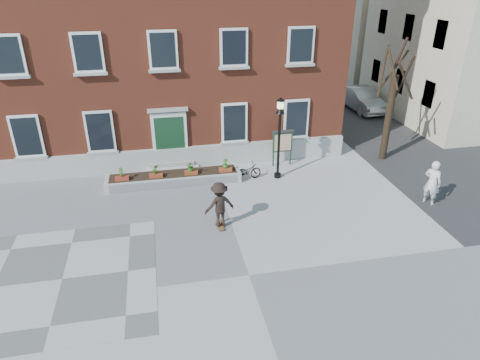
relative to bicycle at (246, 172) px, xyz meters
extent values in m
plane|color=#9D9DA0|center=(-1.36, -6.91, -0.42)|extent=(100.00, 100.00, 0.00)
cube|color=#5A5A5C|center=(-7.36, -5.91, -0.41)|extent=(6.00, 6.00, 0.01)
imported|color=black|center=(0.00, 0.00, 0.00)|extent=(1.67, 0.90, 0.83)
imported|color=#B0B2B5|center=(10.33, 9.37, 0.36)|extent=(1.94, 4.83, 1.56)
imported|color=silver|center=(7.21, -3.74, 0.57)|extent=(0.78, 0.86, 1.98)
cube|color=brown|center=(-3.36, 7.09, 5.58)|extent=(18.00, 10.00, 12.00)
cube|color=#ADADA8|center=(-3.36, 1.97, 0.13)|extent=(18.00, 0.24, 1.10)
cube|color=#AAA9A5|center=(-3.36, 1.84, -0.32)|extent=(2.60, 0.80, 0.20)
cube|color=gray|center=(-3.36, 1.99, -0.12)|extent=(2.20, 0.50, 0.20)
cube|color=silver|center=(-3.36, 2.01, 1.23)|extent=(1.70, 0.12, 2.50)
cube|color=#13341D|center=(-3.36, 1.96, 1.13)|extent=(1.40, 0.06, 2.30)
cube|color=#A1A09B|center=(-3.36, 1.97, 2.63)|extent=(1.90, 0.25, 0.15)
cube|color=white|center=(-9.76, 1.99, 1.78)|extent=(1.30, 0.10, 2.00)
cube|color=black|center=(-9.76, 1.94, 1.78)|extent=(1.08, 0.04, 1.78)
cube|color=#A3A39E|center=(-9.76, 1.93, 0.72)|extent=(1.44, 0.20, 0.12)
cube|color=white|center=(-9.76, 1.99, 5.38)|extent=(1.30, 0.10, 1.70)
cube|color=black|center=(-9.76, 1.94, 5.38)|extent=(1.08, 0.04, 1.48)
cube|color=#9A9A95|center=(-9.76, 1.93, 4.47)|extent=(1.44, 0.20, 0.12)
cube|color=silver|center=(-6.56, 1.99, 1.78)|extent=(1.30, 0.10, 2.00)
cube|color=black|center=(-6.56, 1.94, 1.78)|extent=(1.08, 0.04, 1.78)
cube|color=#9F9F9A|center=(-6.56, 1.93, 0.72)|extent=(1.44, 0.20, 0.12)
cube|color=white|center=(-6.56, 1.99, 5.38)|extent=(1.30, 0.10, 1.70)
cube|color=black|center=(-6.56, 1.94, 5.38)|extent=(1.08, 0.04, 1.48)
cube|color=#ADADA8|center=(-6.56, 1.93, 4.47)|extent=(1.44, 0.20, 0.12)
cube|color=white|center=(-3.36, 1.99, 5.38)|extent=(1.30, 0.10, 1.70)
cube|color=black|center=(-3.36, 1.94, 5.38)|extent=(1.08, 0.04, 1.48)
cube|color=#9B9B96|center=(-3.36, 1.93, 4.47)|extent=(1.44, 0.20, 0.12)
cube|color=white|center=(-0.16, 1.99, 1.78)|extent=(1.30, 0.10, 2.00)
cube|color=black|center=(-0.16, 1.94, 1.78)|extent=(1.08, 0.04, 1.78)
cube|color=gray|center=(-0.16, 1.93, 0.72)|extent=(1.44, 0.20, 0.12)
cube|color=silver|center=(-0.16, 1.99, 5.38)|extent=(1.30, 0.10, 1.70)
cube|color=black|center=(-0.16, 1.94, 5.38)|extent=(1.08, 0.04, 1.48)
cube|color=#A0A09B|center=(-0.16, 1.93, 4.47)|extent=(1.44, 0.20, 0.12)
cube|color=white|center=(3.04, 1.99, 1.78)|extent=(1.30, 0.10, 2.00)
cube|color=black|center=(3.04, 1.94, 1.78)|extent=(1.08, 0.04, 1.78)
cube|color=#969792|center=(3.04, 1.93, 0.72)|extent=(1.44, 0.20, 0.12)
cube|color=silver|center=(3.04, 1.99, 5.38)|extent=(1.30, 0.10, 1.70)
cube|color=black|center=(3.04, 1.94, 5.38)|extent=(1.08, 0.04, 1.48)
cube|color=#9A9A95|center=(3.04, 1.93, 4.47)|extent=(1.44, 0.20, 0.12)
cube|color=#BBBBB6|center=(-3.36, 0.29, -0.17)|extent=(6.20, 1.10, 0.50)
cube|color=#ADADAD|center=(-3.36, -0.27, -0.17)|extent=(5.80, 0.02, 0.40)
cube|color=black|center=(-3.36, 0.29, 0.08)|extent=(5.80, 0.90, 0.06)
cube|color=maroon|center=(-5.66, 0.04, 0.18)|extent=(0.60, 0.25, 0.20)
imported|color=#30631D|center=(-5.66, 0.04, 0.51)|extent=(0.24, 0.24, 0.45)
cube|color=maroon|center=(-4.16, 0.04, 0.18)|extent=(0.60, 0.25, 0.20)
imported|color=#325F1C|center=(-4.16, 0.04, 0.51)|extent=(0.25, 0.25, 0.45)
cube|color=brown|center=(-2.56, 0.04, 0.18)|extent=(0.60, 0.25, 0.20)
imported|color=#2E5E1C|center=(-2.56, 0.04, 0.51)|extent=(0.40, 0.40, 0.45)
cube|color=#943E20|center=(-0.96, 0.04, 0.18)|extent=(0.60, 0.25, 0.20)
imported|color=#34631D|center=(-0.96, 0.04, 0.51)|extent=(0.25, 0.25, 0.45)
cylinder|color=black|center=(7.64, 1.09, 1.78)|extent=(0.36, 0.36, 4.40)
cylinder|color=black|center=(8.15, 1.09, 3.87)|extent=(0.12, 1.12, 2.23)
cylinder|color=#322216|center=(7.81, 1.61, 4.14)|extent=(1.18, 0.49, 1.97)
cylinder|color=black|center=(7.15, 1.44, 4.13)|extent=(0.88, 1.14, 2.35)
cylinder|color=#302215|center=(7.34, 0.86, 4.31)|extent=(0.60, 0.77, 1.90)
cylinder|color=#312015|center=(7.85, 0.46, 3.82)|extent=(1.39, 0.55, 1.95)
cylinder|color=#301D15|center=(7.80, 1.22, 4.96)|extent=(0.43, 0.48, 1.58)
cube|color=#333335|center=(10.64, 11.09, -0.41)|extent=(8.00, 36.00, 0.01)
cube|color=beige|center=(16.64, 19.09, 6.08)|extent=(10.00, 11.00, 13.00)
cube|color=black|center=(11.68, 3.89, 2.08)|extent=(0.08, 1.00, 1.50)
cube|color=black|center=(11.68, 7.09, 2.08)|extent=(0.08, 1.00, 1.50)
cube|color=black|center=(11.68, 10.29, 2.08)|extent=(0.08, 1.00, 1.50)
cube|color=black|center=(11.68, 3.89, 5.38)|extent=(0.08, 1.00, 1.50)
cube|color=black|center=(11.68, 7.09, 5.38)|extent=(0.08, 1.00, 1.50)
cube|color=black|center=(11.68, 10.29, 5.38)|extent=(0.08, 1.00, 1.50)
cylinder|color=black|center=(1.57, -0.02, -0.32)|extent=(0.32, 0.32, 0.20)
cylinder|color=black|center=(1.57, -0.02, 1.18)|extent=(0.12, 0.12, 3.20)
cone|color=black|center=(1.57, -0.02, 2.93)|extent=(0.40, 0.40, 0.30)
cube|color=#FFF7BB|center=(1.57, -0.02, 3.18)|extent=(0.24, 0.24, 0.34)
cone|color=black|center=(1.57, -0.02, 3.43)|extent=(0.40, 0.40, 0.16)
cylinder|color=black|center=(1.71, 1.31, 0.48)|extent=(0.08, 0.08, 1.80)
cylinder|color=#172F21|center=(2.61, 1.31, 0.48)|extent=(0.08, 0.08, 1.80)
cube|color=#183123|center=(2.16, 1.31, 0.83)|extent=(1.00, 0.10, 1.00)
cube|color=beige|center=(2.16, 1.25, 0.83)|extent=(0.85, 0.02, 0.85)
cube|color=#332F2C|center=(2.16, 1.31, 1.40)|extent=(1.10, 0.16, 0.10)
cube|color=brown|center=(-1.83, -3.80, -0.36)|extent=(0.22, 0.78, 0.03)
cylinder|color=black|center=(-1.92, -4.08, -0.39)|extent=(0.03, 0.05, 0.05)
cylinder|color=black|center=(-1.74, -4.08, -0.39)|extent=(0.03, 0.05, 0.05)
cylinder|color=black|center=(-1.92, -3.52, -0.39)|extent=(0.03, 0.05, 0.05)
cylinder|color=black|center=(-1.74, -3.52, -0.39)|extent=(0.03, 0.05, 0.05)
imported|color=black|center=(-1.83, -3.80, 0.57)|extent=(1.30, 0.91, 1.83)
camera|label=1|loc=(-3.85, -17.82, 8.66)|focal=32.00mm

